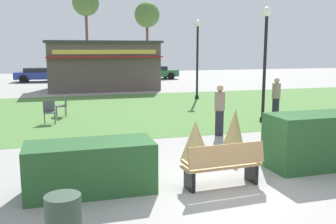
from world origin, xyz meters
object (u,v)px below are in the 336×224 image
(lamppost_mid, at_px, (265,51))
(lamppost_far, at_px, (197,50))
(person_strolling, at_px, (276,98))
(parked_car_center_slot, at_px, (104,73))
(tree_left_bg, at_px, (147,15))
(trash_bin, at_px, (64,223))
(person_standing, at_px, (220,110))
(parked_car_west_slot, at_px, (40,74))
(food_kiosk, at_px, (103,65))
(cafe_chair_west, at_px, (49,110))
(tree_right_bg, at_px, (86,3))
(park_bench, at_px, (223,165))
(parked_car_east_slot, at_px, (154,72))
(cafe_chair_east, at_px, (63,104))

(lamppost_mid, xyz_separation_m, lamppost_far, (-0.06, 7.18, 0.00))
(person_strolling, bearing_deg, parked_car_center_slot, 73.38)
(lamppost_far, xyz_separation_m, tree_left_bg, (2.28, 22.04, 3.70))
(trash_bin, bearing_deg, person_standing, 49.98)
(lamppost_far, bearing_deg, parked_car_west_slot, 122.18)
(lamppost_far, distance_m, food_kiosk, 8.15)
(lamppost_far, xyz_separation_m, food_kiosk, (-4.55, 6.68, -1.07))
(lamppost_mid, xyz_separation_m, cafe_chair_west, (-8.05, 2.05, -2.23))
(lamppost_far, bearing_deg, person_standing, -105.95)
(trash_bin, xyz_separation_m, parked_car_west_slot, (-1.39, 29.28, 0.23))
(person_standing, height_order, parked_car_center_slot, person_standing)
(parked_car_center_slot, bearing_deg, cafe_chair_west, -102.88)
(lamppost_far, relative_size, parked_car_west_slot, 1.01)
(lamppost_mid, bearing_deg, tree_right_bg, 98.88)
(park_bench, distance_m, tree_left_bg, 36.40)
(food_kiosk, bearing_deg, lamppost_far, -55.72)
(lamppost_far, xyz_separation_m, parked_car_east_slot, (1.14, 14.35, -2.12))
(lamppost_mid, relative_size, parked_car_center_slot, 1.01)
(tree_right_bg, bearing_deg, person_standing, -86.43)
(cafe_chair_west, bearing_deg, tree_right_bg, 82.36)
(person_standing, xyz_separation_m, parked_car_east_slot, (3.67, 23.19, -0.22))
(lamppost_far, bearing_deg, lamppost_mid, -89.52)
(cafe_chair_west, relative_size, person_standing, 0.53)
(food_kiosk, bearing_deg, parked_car_east_slot, 53.43)
(parked_car_center_slot, bearing_deg, cafe_chair_east, -102.28)
(parked_car_west_slot, relative_size, tree_left_bg, 0.55)
(person_standing, xyz_separation_m, parked_car_center_slot, (-1.01, 23.18, -0.22))
(trash_bin, height_order, cafe_chair_west, cafe_chair_west)
(lamppost_far, relative_size, trash_bin, 5.35)
(person_standing, distance_m, parked_car_east_slot, 23.47)
(cafe_chair_east, bearing_deg, trash_bin, -90.95)
(parked_car_east_slot, xyz_separation_m, tree_left_bg, (1.14, 7.69, 5.82))
(cafe_chair_east, xyz_separation_m, tree_left_bg, (9.73, 25.69, 5.93))
(park_bench, bearing_deg, lamppost_mid, 53.71)
(parked_car_west_slot, relative_size, parked_car_east_slot, 1.02)
(lamppost_far, distance_m, tree_left_bg, 22.46)
(lamppost_mid, bearing_deg, cafe_chair_east, 154.85)
(person_strolling, xyz_separation_m, parked_car_west_slot, (-9.98, 21.02, -0.22))
(parked_car_east_slot, bearing_deg, trash_bin, -106.70)
(park_bench, distance_m, food_kiosk, 19.96)
(food_kiosk, bearing_deg, park_bench, -89.54)
(cafe_chair_east, height_order, parked_car_west_slot, parked_car_west_slot)
(parked_car_west_slot, xyz_separation_m, tree_right_bg, (4.61, 7.13, 6.84))
(cafe_chair_east, bearing_deg, cafe_chair_west, -109.90)
(tree_left_bg, bearing_deg, lamppost_mid, -94.35)
(food_kiosk, height_order, parked_car_center_slot, food_kiosk)
(food_kiosk, xyz_separation_m, parked_car_east_slot, (5.69, 7.67, -1.05))
(lamppost_far, bearing_deg, food_kiosk, 124.28)
(person_strolling, bearing_deg, park_bench, -157.75)
(tree_left_bg, bearing_deg, person_strolling, -92.66)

